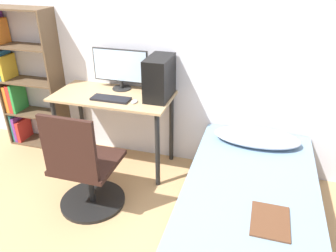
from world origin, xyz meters
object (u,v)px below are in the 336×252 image
Objects in this scene: office_chair at (85,174)px; bed at (248,211)px; pc_tower at (159,78)px; keyboard at (111,99)px; bookshelf at (22,84)px; monitor at (120,68)px.

bed is (1.33, 0.07, -0.12)m from office_chair.
bed is at bearing -37.38° from pc_tower.
office_chair is 1.34m from bed.
keyboard is at bearing 90.75° from office_chair.
office_chair is at bearing -35.51° from bookshelf.
bookshelf is 1.51m from office_chair.
office_chair is at bearing -117.63° from pc_tower.
office_chair reaches higher than bed.
bed is (2.53, -0.79, -0.49)m from bookshelf.
pc_tower reaches higher than office_chair.
bed is 3.27× the size of monitor.
office_chair is at bearing -88.50° from monitor.
pc_tower is at bearing 62.37° from office_chair.
office_chair is 1.09m from monitor.
monitor is 1.55× the size of keyboard.
bookshelf is 2.69× the size of monitor.
pc_tower is (0.43, -0.11, -0.02)m from monitor.
bed is at bearing -21.40° from keyboard.
pc_tower is at bearing 142.62° from bed.
monitor is at bearing 1.42° from bookshelf.
bookshelf reaches higher than office_chair.
office_chair is (1.20, -0.85, -0.37)m from bookshelf.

